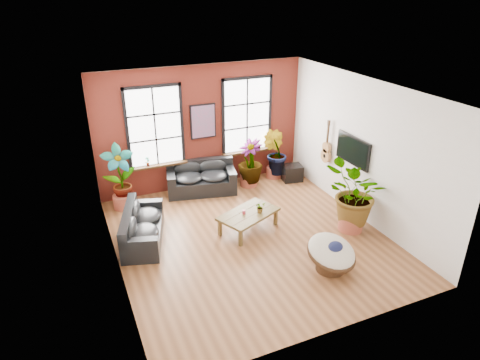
% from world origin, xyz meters
% --- Properties ---
extents(room, '(6.04, 6.54, 3.54)m').
position_xyz_m(room, '(0.00, 0.15, 1.75)').
color(room, brown).
rests_on(room, ground).
extents(sofa_back, '(2.07, 1.33, 0.88)m').
position_xyz_m(sofa_back, '(-0.24, 2.84, 0.40)').
color(sofa_back, black).
rests_on(sofa_back, ground).
extents(sofa_left, '(1.35, 2.10, 0.77)m').
position_xyz_m(sofa_left, '(-2.35, 0.92, 0.35)').
color(sofa_left, black).
rests_on(sofa_left, ground).
extents(coffee_table, '(1.66, 1.35, 0.56)m').
position_xyz_m(coffee_table, '(0.11, 0.36, 0.41)').
color(coffee_table, brown).
rests_on(coffee_table, ground).
extents(papasan_chair, '(1.33, 1.33, 0.78)m').
position_xyz_m(papasan_chair, '(1.03, -1.76, 0.40)').
color(papasan_chair, '#402817').
rests_on(papasan_chair, ground).
extents(poster, '(0.74, 0.06, 0.98)m').
position_xyz_m(poster, '(0.00, 3.18, 1.95)').
color(poster, black).
rests_on(poster, room).
extents(tv_wall_unit, '(0.13, 1.86, 1.20)m').
position_xyz_m(tv_wall_unit, '(2.93, 0.60, 1.54)').
color(tv_wall_unit, black).
rests_on(tv_wall_unit, room).
extents(media_box, '(0.65, 0.57, 0.48)m').
position_xyz_m(media_box, '(2.51, 2.44, 0.24)').
color(media_box, black).
rests_on(media_box, ground).
extents(pot_back_left, '(0.60, 0.60, 0.37)m').
position_xyz_m(pot_back_left, '(-2.47, 2.71, 0.19)').
color(pot_back_left, '#A44A35').
rests_on(pot_back_left, ground).
extents(pot_back_right, '(0.57, 0.57, 0.34)m').
position_xyz_m(pot_back_right, '(2.12, 2.86, 0.17)').
color(pot_back_right, '#A44A35').
rests_on(pot_back_right, ground).
extents(pot_right_wall, '(0.61, 0.61, 0.43)m').
position_xyz_m(pot_right_wall, '(2.39, -0.61, 0.21)').
color(pot_right_wall, '#A44A35').
rests_on(pot_right_wall, ground).
extents(pot_mid, '(0.54, 0.54, 0.37)m').
position_xyz_m(pot_mid, '(1.16, 2.64, 0.18)').
color(pot_mid, '#A44A35').
rests_on(pot_mid, ground).
extents(floor_plant_back_left, '(0.89, 0.64, 1.60)m').
position_xyz_m(floor_plant_back_left, '(-2.47, 2.73, 0.95)').
color(floor_plant_back_left, '#153B0F').
rests_on(floor_plant_back_left, ground).
extents(floor_plant_back_right, '(0.90, 0.93, 1.32)m').
position_xyz_m(floor_plant_back_right, '(2.10, 2.82, 0.81)').
color(floor_plant_back_right, '#153B0F').
rests_on(floor_plant_back_right, ground).
extents(floor_plant_right_wall, '(1.80, 1.71, 1.56)m').
position_xyz_m(floor_plant_right_wall, '(2.41, -0.63, 0.94)').
color(floor_plant_right_wall, '#153B0F').
rests_on(floor_plant_right_wall, ground).
extents(floor_plant_mid, '(0.93, 0.93, 1.27)m').
position_xyz_m(floor_plant_mid, '(1.20, 2.61, 0.78)').
color(floor_plant_mid, '#153B0F').
rests_on(floor_plant_mid, ground).
extents(table_plant, '(0.28, 0.26, 0.26)m').
position_xyz_m(table_plant, '(0.39, 0.29, 0.60)').
color(table_plant, '#153B0F').
rests_on(table_plant, coffee_table).
extents(sill_plant_left, '(0.17, 0.17, 0.27)m').
position_xyz_m(sill_plant_left, '(-1.65, 3.13, 1.04)').
color(sill_plant_left, '#153B0F').
rests_on(sill_plant_left, room).
extents(sill_plant_right, '(0.19, 0.19, 0.27)m').
position_xyz_m(sill_plant_right, '(1.70, 3.13, 1.04)').
color(sill_plant_right, '#153B0F').
rests_on(sill_plant_right, room).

